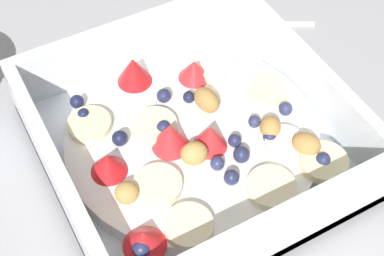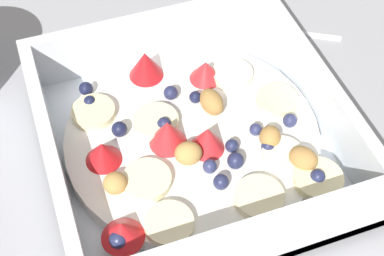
{
  "view_description": "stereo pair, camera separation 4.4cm",
  "coord_description": "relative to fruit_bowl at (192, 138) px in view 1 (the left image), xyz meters",
  "views": [
    {
      "loc": [
        -0.26,
        0.15,
        0.37
      ],
      "look_at": [
        -0.02,
        0.01,
        0.03
      ],
      "focal_mm": 52.98,
      "sensor_mm": 36.0,
      "label": 1
    },
    {
      "loc": [
        -0.28,
        0.11,
        0.37
      ],
      "look_at": [
        -0.02,
        0.01,
        0.03
      ],
      "focal_mm": 52.98,
      "sensor_mm": 36.0,
      "label": 2
    }
  ],
  "objects": [
    {
      "name": "spoon",
      "position": [
        0.14,
        -0.07,
        -0.01
      ],
      "size": [
        0.1,
        0.16,
        0.01
      ],
      "color": "silver",
      "rests_on": "ground"
    },
    {
      "name": "fruit_bowl",
      "position": [
        0.0,
        0.0,
        0.0
      ],
      "size": [
        0.22,
        0.22,
        0.06
      ],
      "color": "white",
      "rests_on": "ground"
    },
    {
      "name": "ground_plane",
      "position": [
        0.02,
        -0.01,
        -0.02
      ],
      "size": [
        2.4,
        2.4,
        0.0
      ],
      "primitive_type": "plane",
      "color": "#9E9EA3"
    }
  ]
}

